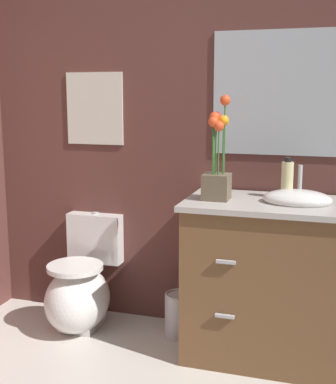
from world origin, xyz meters
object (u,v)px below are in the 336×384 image
at_px(flower_vase, 217,165).
at_px(vanity_cabinet, 272,279).
at_px(soap_bottle, 287,179).
at_px(wall_poster, 95,109).
at_px(toilet, 81,290).
at_px(trash_bin, 180,314).
at_px(wall_mirror, 283,93).

bearing_deg(flower_vase, vanity_cabinet, 6.85).
distance_m(vanity_cabinet, soap_bottle, 0.55).
bearing_deg(vanity_cabinet, wall_poster, 165.89).
bearing_deg(toilet, trash_bin, 5.82).
xyz_separation_m(soap_bottle, trash_bin, (-0.60, -0.03, -0.85)).
xyz_separation_m(flower_vase, trash_bin, (-0.24, 0.13, -0.94)).
distance_m(trash_bin, wall_poster, 1.38).
relative_size(flower_vase, soap_bottle, 2.49).
bearing_deg(trash_bin, wall_mirror, 20.54).
distance_m(toilet, flower_vase, 1.20).
distance_m(wall_poster, wall_mirror, 1.17).
height_order(vanity_cabinet, trash_bin, vanity_cabinet).
height_order(flower_vase, soap_bottle, flower_vase).
bearing_deg(soap_bottle, wall_poster, 171.66).
distance_m(vanity_cabinet, wall_mirror, 1.04).
height_order(vanity_cabinet, wall_mirror, wall_mirror).
xyz_separation_m(vanity_cabinet, wall_mirror, (-0.00, 0.29, 1.00)).
bearing_deg(wall_poster, trash_bin, -18.17).
bearing_deg(vanity_cabinet, wall_mirror, 90.51).
bearing_deg(wall_mirror, vanity_cabinet, -89.49).
relative_size(trash_bin, wall_poster, 0.60).
relative_size(vanity_cabinet, soap_bottle, 4.76).
relative_size(toilet, vanity_cabinet, 0.65).
bearing_deg(wall_mirror, wall_poster, 180.00).
xyz_separation_m(flower_vase, wall_poster, (-0.86, 0.33, 0.28)).
xyz_separation_m(soap_bottle, wall_poster, (-1.22, 0.18, 0.37)).
xyz_separation_m(soap_bottle, wall_mirror, (-0.05, 0.18, 0.46)).
distance_m(vanity_cabinet, wall_poster, 1.50).
xyz_separation_m(toilet, wall_mirror, (1.17, 0.27, 1.21)).
height_order(toilet, wall_poster, wall_poster).
xyz_separation_m(wall_poster, wall_mirror, (1.17, 0.00, 0.10)).
height_order(soap_bottle, wall_mirror, wall_mirror).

